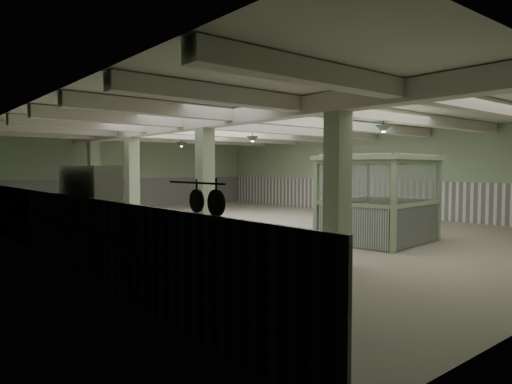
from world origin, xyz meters
TOP-DOWN VIEW (x-y plane):
  - floor at (0.00, 0.00)m, footprint 20.00×20.00m
  - ceiling at (0.00, 0.00)m, footprint 14.00×20.00m
  - wall_back at (0.00, 10.00)m, footprint 14.00×0.02m
  - wall_left at (-7.00, 0.00)m, footprint 0.02×20.00m
  - wall_right at (7.00, 0.00)m, footprint 0.02×20.00m
  - wainscot_left at (-6.97, 0.00)m, footprint 0.05×19.90m
  - wainscot_right at (6.97, 0.00)m, footprint 0.05×19.90m
  - wainscot_back at (0.00, 9.97)m, footprint 13.90×0.05m
  - girder at (-2.50, 0.00)m, footprint 0.45×19.90m
  - beam_a at (0.00, -7.50)m, footprint 13.90×0.35m
  - beam_b at (0.00, -5.00)m, footprint 13.90×0.35m
  - beam_c at (0.00, -2.50)m, footprint 13.90×0.35m
  - beam_d at (0.00, 0.00)m, footprint 13.90×0.35m
  - beam_e at (0.00, 2.50)m, footprint 13.90×0.35m
  - beam_f at (0.00, 5.00)m, footprint 13.90×0.35m
  - beam_g at (0.00, 7.50)m, footprint 13.90×0.35m
  - column_a at (-2.50, -6.00)m, footprint 0.42×0.42m
  - column_b at (-2.50, -1.00)m, footprint 0.42×0.42m
  - column_c at (-2.50, 4.00)m, footprint 0.42×0.42m
  - column_d at (-2.50, 8.00)m, footprint 0.42×0.42m
  - hook_rail at (-6.93, -7.60)m, footprint 0.02×1.20m
  - pendant_front at (0.50, -5.00)m, footprint 0.44×0.44m
  - pendant_mid at (0.50, 0.50)m, footprint 0.44×0.44m
  - pendant_back at (0.50, 5.50)m, footprint 0.44×0.44m
  - prep_counter at (-6.54, -3.43)m, footprint 0.93×5.34m
  - pitcher_near at (-6.64, -5.53)m, footprint 0.25×0.27m
  - pitcher_far at (-6.41, -3.00)m, footprint 0.17×0.20m
  - veg_colander at (-6.44, -1.09)m, footprint 0.52×0.52m
  - orange_bowl at (-6.54, -1.10)m, footprint 0.28×0.28m
  - skillet_near at (-6.88, -7.96)m, footprint 0.04×0.31m
  - skillet_far at (-6.88, -7.55)m, footprint 0.04×0.28m
  - walkin_cooler at (-6.62, -3.17)m, footprint 0.87×2.12m
  - guard_booth at (0.71, -4.72)m, footprint 3.23×2.84m
  - filing_cabinet at (2.42, -5.16)m, footprint 0.53×0.62m

SIDE VIEW (x-z plane):
  - floor at x=0.00m, z-range 0.00..0.00m
  - prep_counter at x=-6.54m, z-range 0.01..0.92m
  - filing_cabinet at x=2.42m, z-range 0.00..1.12m
  - wainscot_left at x=-6.97m, z-range 0.00..1.50m
  - wainscot_right at x=6.97m, z-range 0.00..1.50m
  - wainscot_back at x=0.00m, z-range 0.00..1.50m
  - orange_bowl at x=-6.54m, z-range 0.90..0.99m
  - walkin_cooler at x=-6.62m, z-range 0.00..1.94m
  - veg_colander at x=-6.44m, z-range 0.90..1.08m
  - pitcher_far at x=-6.41m, z-range 0.90..1.14m
  - pitcher_near at x=-6.64m, z-range 0.90..1.18m
  - skillet_near at x=-6.88m, z-range 1.48..1.78m
  - skillet_far at x=-6.88m, z-range 1.49..1.77m
  - guard_booth at x=0.71m, z-range 0.44..2.83m
  - wall_back at x=0.00m, z-range 0.00..3.60m
  - wall_left at x=-7.00m, z-range 0.00..3.60m
  - wall_right at x=7.00m, z-range 0.00..3.60m
  - column_a at x=-2.50m, z-range 0.00..3.60m
  - column_b at x=-2.50m, z-range 0.00..3.60m
  - column_c at x=-2.50m, z-range 0.00..3.60m
  - column_d at x=-2.50m, z-range 0.00..3.60m
  - hook_rail at x=-6.93m, z-range 1.84..1.86m
  - pendant_front at x=0.50m, z-range 2.94..3.16m
  - pendant_mid at x=0.50m, z-range 2.94..3.16m
  - pendant_back at x=0.50m, z-range 2.94..3.16m
  - girder at x=-2.50m, z-range 3.18..3.58m
  - beam_a at x=0.00m, z-range 3.26..3.58m
  - beam_b at x=0.00m, z-range 3.26..3.58m
  - beam_c at x=0.00m, z-range 3.26..3.58m
  - beam_d at x=0.00m, z-range 3.26..3.58m
  - beam_e at x=0.00m, z-range 3.26..3.58m
  - beam_f at x=0.00m, z-range 3.26..3.58m
  - beam_g at x=0.00m, z-range 3.26..3.58m
  - ceiling at x=0.00m, z-range 3.59..3.61m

